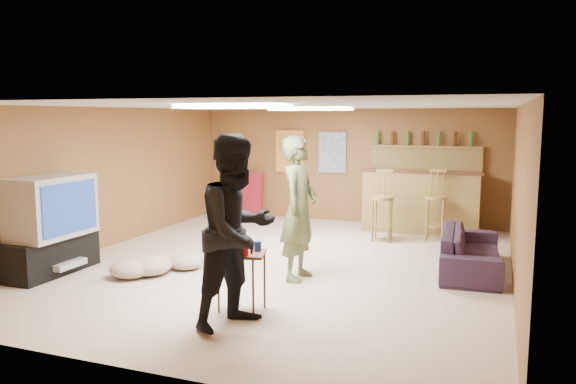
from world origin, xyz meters
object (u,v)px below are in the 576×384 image
(bar_counter, at_px, (421,201))
(tray_table, at_px, (242,282))
(person_black, at_px, (238,231))
(person_olive, at_px, (299,208))
(sofa, at_px, (471,251))
(tv_body, at_px, (51,206))

(bar_counter, distance_m, tray_table, 5.01)
(person_black, bearing_deg, person_olive, 22.11)
(tray_table, bearing_deg, person_olive, 82.66)
(person_olive, distance_m, sofa, 2.42)
(tv_body, bearing_deg, person_black, -14.50)
(person_black, height_order, tray_table, person_black)
(sofa, bearing_deg, bar_counter, 19.43)
(person_olive, height_order, sofa, person_olive)
(tv_body, relative_size, sofa, 0.58)
(person_olive, xyz_separation_m, tray_table, (-0.17, -1.33, -0.59))
(tray_table, bearing_deg, tv_body, 172.18)
(tv_body, bearing_deg, person_olive, 16.79)
(person_black, distance_m, sofa, 3.60)
(bar_counter, xyz_separation_m, person_olive, (-1.06, -3.52, 0.36))
(tv_body, relative_size, person_olive, 0.60)
(tv_body, height_order, sofa, tv_body)
(bar_counter, bearing_deg, person_black, -101.66)
(person_olive, relative_size, sofa, 0.96)
(bar_counter, height_order, person_olive, person_olive)
(bar_counter, xyz_separation_m, person_black, (-1.08, -5.24, 0.40))
(sofa, bearing_deg, person_black, 141.45)
(bar_counter, relative_size, person_olive, 1.10)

